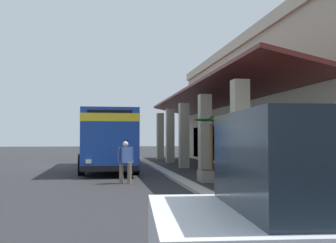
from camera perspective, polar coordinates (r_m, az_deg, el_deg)
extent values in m
plane|color=#262628|center=(27.32, 3.71, -5.93)|extent=(120.00, 120.00, 0.00)
cube|color=#9E998E|center=(24.20, -1.60, -6.27)|extent=(30.04, 0.50, 0.12)
cube|color=#B2A88E|center=(27.21, 19.11, 1.43)|extent=(25.04, 10.29, 6.89)
cube|color=#C0B59A|center=(27.70, 19.01, 9.18)|extent=(25.34, 10.59, 0.60)
cube|color=#B2A88E|center=(34.28, -1.08, -2.02)|extent=(0.55, 0.55, 3.79)
cube|color=#B2A88E|center=(29.33, 0.29, -1.98)|extent=(0.55, 0.55, 3.79)
cube|color=#B2A88E|center=(24.40, 2.20, -1.93)|extent=(0.55, 0.55, 3.79)
cube|color=#B2A88E|center=(19.52, 5.08, -1.84)|extent=(0.55, 0.55, 3.79)
cube|color=#B2A88E|center=(14.71, 9.86, -1.68)|extent=(0.55, 0.55, 3.79)
cube|color=#5B1E19|center=(24.81, 5.20, 3.27)|extent=(25.04, 3.16, 0.82)
cube|color=#19232D|center=(25.15, 8.85, -3.04)|extent=(21.03, 0.08, 2.40)
cube|color=#193D9E|center=(23.55, -8.21, -2.31)|extent=(11.01, 2.58, 2.75)
cube|color=yellow|center=(23.57, -8.20, -0.06)|extent=(11.03, 2.60, 0.36)
cube|color=#19232D|center=(23.85, -8.22, -1.76)|extent=(9.25, 2.61, 0.90)
cube|color=#19232D|center=(18.08, -7.99, -1.94)|extent=(0.07, 2.24, 1.20)
cube|color=black|center=(18.10, -7.97, 1.14)|extent=(0.07, 1.94, 0.28)
cube|color=black|center=(18.00, -8.01, -6.39)|extent=(0.21, 2.45, 0.24)
cube|color=silver|center=(18.10, -5.17, -5.43)|extent=(0.06, 0.24, 0.16)
cube|color=silver|center=(18.07, -10.85, -5.41)|extent=(0.06, 0.24, 0.16)
cube|color=silver|center=(25.09, -8.24, 1.11)|extent=(2.40, 1.79, 0.24)
cylinder|color=black|center=(20.02, -4.43, -5.84)|extent=(1.00, 0.30, 1.00)
cylinder|color=black|center=(19.98, -11.78, -5.81)|extent=(1.00, 0.30, 1.00)
cylinder|color=black|center=(26.71, -5.56, -4.94)|extent=(1.00, 0.30, 1.00)
cylinder|color=black|center=(26.68, -11.06, -4.91)|extent=(1.00, 0.30, 1.00)
cylinder|color=#726651|center=(16.12, -5.31, -7.07)|extent=(0.16, 0.16, 0.80)
cylinder|color=#726651|center=(16.24, -6.41, -7.03)|extent=(0.16, 0.16, 0.80)
cube|color=#334C8C|center=(16.14, -5.85, -4.56)|extent=(0.45, 0.51, 0.60)
sphere|color=beige|center=(16.12, -5.85, -3.10)|extent=(0.22, 0.22, 0.22)
cylinder|color=#334C8C|center=(16.27, -4.96, -4.44)|extent=(0.09, 0.09, 0.54)
cylinder|color=#334C8C|center=(16.00, -6.76, -4.47)|extent=(0.09, 0.09, 0.54)
cube|color=gray|center=(16.88, 5.95, -7.45)|extent=(0.96, 0.96, 0.45)
cylinder|color=#332319|center=(16.86, 5.95, -6.65)|extent=(0.82, 0.82, 0.02)
cylinder|color=brown|center=(16.81, 5.93, -3.51)|extent=(0.16, 0.16, 1.87)
ellipsoid|color=#1E6028|center=(16.36, 5.95, 0.59)|extent=(0.96, 0.43, 0.17)
ellipsoid|color=#1E6028|center=(16.84, 7.22, 0.24)|extent=(0.39, 0.80, 0.18)
ellipsoid|color=#1E6028|center=(17.28, 6.06, 0.12)|extent=(0.93, 0.52, 0.15)
ellipsoid|color=#1E6028|center=(17.12, 5.10, 0.25)|extent=(0.77, 0.51, 0.18)
ellipsoid|color=#1E6028|center=(16.58, 4.75, 0.23)|extent=(0.50, 0.86, 0.14)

